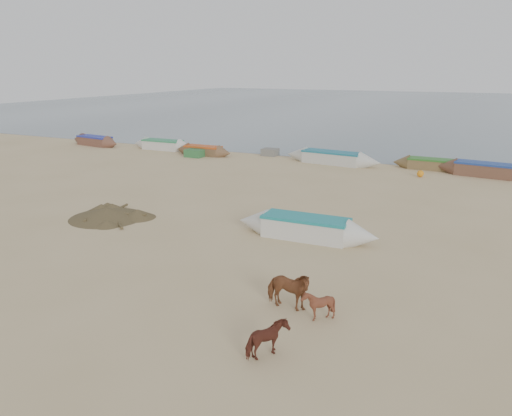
{
  "coord_description": "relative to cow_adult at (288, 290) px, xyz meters",
  "views": [
    {
      "loc": [
        8.98,
        -14.69,
        6.85
      ],
      "look_at": [
        0.0,
        4.0,
        1.0
      ],
      "focal_mm": 35.0,
      "sensor_mm": 36.0,
      "label": 1
    }
  ],
  "objects": [
    {
      "name": "sea",
      "position": [
        -4.05,
        84.27,
        -0.6
      ],
      "size": [
        160.0,
        160.0,
        0.0
      ],
      "primitive_type": "plane",
      "color": "slate",
      "rests_on": "ground"
    },
    {
      "name": "calf_right",
      "position": [
        0.54,
        -2.58,
        -0.14
      ],
      "size": [
        0.87,
        0.99,
        0.94
      ],
      "primitive_type": "imported",
      "rotation": [
        0.0,
        0.0,
        1.5
      ],
      "color": "#5D2A1E",
      "rests_on": "ground"
    },
    {
      "name": "calf_front",
      "position": [
        1.01,
        -0.22,
        -0.16
      ],
      "size": [
        0.83,
        0.74,
        0.9
      ],
      "primitive_type": "imported",
      "rotation": [
        0.0,
        0.0,
        -1.6
      ],
      "color": "#5E2E1D",
      "rests_on": "ground"
    },
    {
      "name": "near_canoe",
      "position": [
        -1.73,
        6.18,
        -0.15
      ],
      "size": [
        6.1,
        1.38,
        0.93
      ],
      "primitive_type": null,
      "rotation": [
        0.0,
        0.0,
        0.02
      ],
      "color": "silver",
      "rests_on": "ground"
    },
    {
      "name": "waterline_canoes",
      "position": [
        -3.66,
        22.59,
        -0.18
      ],
      "size": [
        56.29,
        3.34,
        0.93
      ],
      "color": "brown",
      "rests_on": "ground"
    },
    {
      "name": "beach_clutter",
      "position": [
        0.43,
        22.06,
        -0.31
      ],
      "size": [
        48.73,
        4.27,
        0.64
      ],
      "color": "#306B39",
      "rests_on": "ground"
    },
    {
      "name": "ground",
      "position": [
        -4.05,
        2.27,
        -0.61
      ],
      "size": [
        140.0,
        140.0,
        0.0
      ],
      "primitive_type": "plane",
      "color": "tan",
      "rests_on": "ground"
    },
    {
      "name": "cow_adult",
      "position": [
        0.0,
        0.0,
        0.0
      ],
      "size": [
        1.46,
        0.69,
        1.22
      ],
      "primitive_type": "imported",
      "rotation": [
        0.0,
        0.0,
        1.55
      ],
      "color": "brown",
      "rests_on": "ground"
    },
    {
      "name": "debris_pile",
      "position": [
        -11.2,
        4.88,
        -0.37
      ],
      "size": [
        3.58,
        3.58,
        0.47
      ],
      "primitive_type": "cone",
      "rotation": [
        0.0,
        0.0,
        -0.01
      ],
      "color": "brown",
      "rests_on": "ground"
    }
  ]
}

